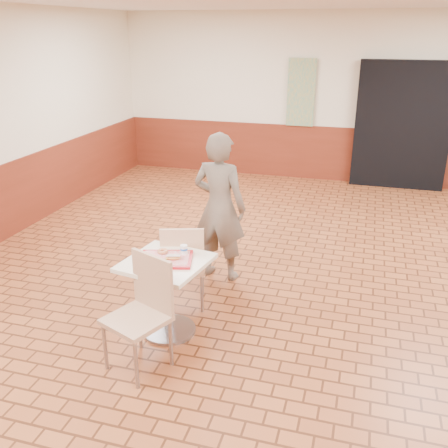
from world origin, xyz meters
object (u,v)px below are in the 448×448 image
(ring_donut, at_px, (163,251))
(main_table, at_px, (167,284))
(paper_cup, at_px, (184,249))
(long_john_donut, at_px, (173,257))
(serving_tray, at_px, (166,259))
(chair_main_back, at_px, (183,262))
(chair_main_front, at_px, (143,307))
(customer, at_px, (220,207))

(ring_donut, bearing_deg, main_table, -53.82)
(paper_cup, bearing_deg, long_john_donut, -108.75)
(serving_tray, distance_m, paper_cup, 0.19)
(main_table, distance_m, long_john_donut, 0.30)
(long_john_donut, bearing_deg, chair_main_back, 100.65)
(chair_main_front, distance_m, paper_cup, 0.69)
(main_table, xyz_separation_m, chair_main_back, (-0.01, 0.46, 0.01))
(ring_donut, relative_size, paper_cup, 1.21)
(chair_main_back, xyz_separation_m, customer, (0.15, 0.78, 0.33))
(main_table, relative_size, long_john_donut, 5.05)
(chair_main_back, height_order, customer, customer)
(ring_donut, bearing_deg, chair_main_back, 81.47)
(chair_main_front, bearing_deg, serving_tray, 112.14)
(main_table, relative_size, ring_donut, 7.39)
(ring_donut, bearing_deg, long_john_donut, -35.37)
(long_john_donut, bearing_deg, chair_main_front, -99.81)
(customer, bearing_deg, ring_donut, 88.53)
(ring_donut, bearing_deg, serving_tray, -53.82)
(chair_main_back, relative_size, ring_donut, 9.14)
(chair_main_front, height_order, ring_donut, chair_main_front)
(ring_donut, bearing_deg, chair_main_front, -84.15)
(customer, height_order, serving_tray, customer)
(main_table, distance_m, paper_cup, 0.36)
(chair_main_front, distance_m, serving_tray, 0.54)
(chair_main_front, distance_m, long_john_donut, 0.55)
(chair_main_front, height_order, long_john_donut, chair_main_front)
(long_john_donut, height_order, paper_cup, paper_cup)
(chair_main_back, bearing_deg, paper_cup, 94.82)
(customer, bearing_deg, main_table, 92.21)
(serving_tray, height_order, long_john_donut, long_john_donut)
(main_table, height_order, customer, customer)
(main_table, relative_size, paper_cup, 8.95)
(ring_donut, xyz_separation_m, long_john_donut, (0.14, -0.10, 0.00))
(chair_main_front, relative_size, chair_main_back, 1.06)
(chair_main_back, relative_size, long_john_donut, 6.24)
(long_john_donut, bearing_deg, serving_tray, 171.05)
(chair_main_front, relative_size, serving_tray, 2.08)
(chair_main_back, xyz_separation_m, serving_tray, (0.01, -0.46, 0.24))
(long_john_donut, bearing_deg, main_table, 171.05)
(chair_main_back, height_order, long_john_donut, chair_main_back)
(main_table, distance_m, ring_donut, 0.31)
(chair_main_front, height_order, paper_cup, chair_main_front)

